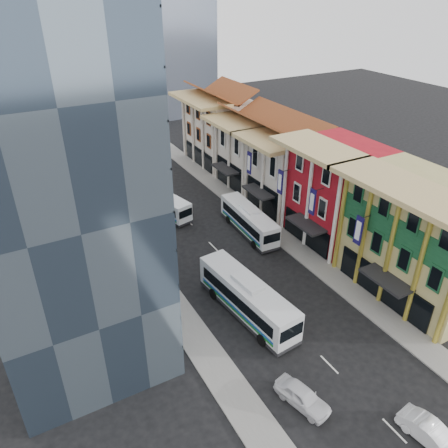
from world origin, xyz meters
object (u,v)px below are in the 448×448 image
office_tower (44,163)px  bus_left_near (247,297)px  bus_left_far (163,202)px  shophouse_tan (420,239)px  bus_right (249,220)px  sedan_right (432,434)px  sedan_left (302,396)px

office_tower → bus_left_near: size_ratio=2.42×
bus_left_near → bus_left_far: size_ratio=1.23×
shophouse_tan → bus_left_near: size_ratio=1.13×
bus_left_near → bus_right: (8.23, 12.99, -0.23)m
bus_right → bus_left_far: bearing=129.4°
sedan_right → sedan_left: bearing=122.4°
office_tower → bus_left_near: bearing=-32.8°
bus_right → sedan_left: size_ratio=2.40×
bus_left_near → sedan_right: bus_left_near is taller
bus_left_near → bus_right: bearing=52.0°
bus_left_near → sedan_left: bearing=-104.4°
bus_left_far → sedan_left: bearing=-107.5°
bus_left_near → bus_left_far: bus_left_near is taller
office_tower → bus_left_far: size_ratio=2.96×
bus_left_near → sedan_left: 10.95m
office_tower → sedan_right: 35.48m
shophouse_tan → office_tower: (-31.00, 14.00, 9.00)m
office_tower → bus_right: bearing=9.6°
bus_left_near → sedan_left: size_ratio=2.71×
shophouse_tan → bus_left_near: bearing=163.9°
bus_left_far → bus_right: bearing=-66.8°
shophouse_tan → bus_right: size_ratio=1.28×
office_tower → sedan_right: size_ratio=6.38×
office_tower → bus_left_far: 24.42m
shophouse_tan → sedan_left: shophouse_tan is taller
office_tower → bus_left_far: (15.00, 13.87, -13.38)m
shophouse_tan → bus_left_near: shophouse_tan is taller
bus_left_near → bus_left_far: 23.07m
bus_right → sedan_right: 30.81m
shophouse_tan → sedan_right: (-12.50, -12.73, -5.22)m
bus_left_far → sedan_right: bearing=-98.5°
bus_left_near → bus_right: 15.38m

